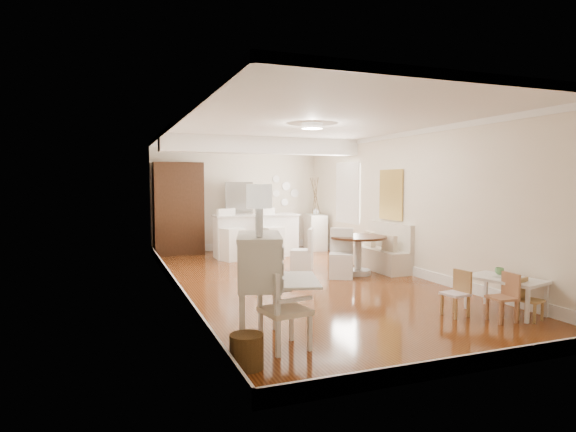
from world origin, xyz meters
TOP-DOWN VIEW (x-y plane):
  - room at (0.04, 0.32)m, footprint 9.00×9.04m
  - secretary_bureau at (-1.70, -2.92)m, footprint 1.20×1.21m
  - gustavian_armchair at (-1.51, -3.24)m, footprint 0.57×0.57m
  - wicker_basket at (-2.05, -3.62)m, footprint 0.37×0.37m
  - kids_table at (1.84, -2.97)m, footprint 0.82×1.10m
  - kids_chair_a at (1.48, -3.28)m, footprint 0.33×0.33m
  - kids_chair_b at (1.09, -2.86)m, footprint 0.34×0.34m
  - kids_chair_c at (1.86, -3.38)m, footprint 0.33×0.33m
  - banquette at (1.99, 0.50)m, footprint 0.52×1.60m
  - dining_table at (1.29, 0.19)m, footprint 1.24×1.24m
  - slip_chair_near at (0.84, 0.03)m, footprint 0.61×0.62m
  - slip_chair_far at (0.42, 0.96)m, footprint 0.57×0.57m
  - breakfast_counter at (0.10, 3.10)m, footprint 2.05×0.65m
  - bar_stool_left at (-0.60, 2.76)m, footprint 0.62×0.62m
  - bar_stool_right at (0.33, 2.67)m, footprint 0.60×0.60m
  - pantry_cabinet at (-1.60, 4.18)m, footprint 1.20×0.60m
  - fridge at (0.30, 4.15)m, footprint 0.75×0.65m
  - sideboard at (1.97, 3.77)m, footprint 0.61×1.05m
  - pencil_cup at (1.95, -2.74)m, footprint 0.16×0.16m
  - branch_vase at (1.98, 3.77)m, footprint 0.21×0.21m

SIDE VIEW (x-z plane):
  - wicker_basket at x=-2.05m, z-range 0.00..0.33m
  - kids_table at x=1.84m, z-range 0.00..0.49m
  - kids_chair_c at x=1.86m, z-range 0.00..0.55m
  - kids_chair_b at x=1.09m, z-range 0.00..0.63m
  - kids_chair_a at x=1.48m, z-range 0.00..0.64m
  - dining_table at x=1.29m, z-range 0.00..0.76m
  - slip_chair_far at x=0.42m, z-range 0.00..0.87m
  - gustavian_armchair at x=-1.51m, z-range 0.00..0.87m
  - slip_chair_near at x=0.84m, z-range 0.00..0.93m
  - sideboard at x=1.97m, z-range 0.00..0.94m
  - banquette at x=1.99m, z-range 0.00..0.98m
  - breakfast_counter at x=0.10m, z-range 0.00..1.03m
  - pencil_cup at x=1.95m, z-range 0.49..0.58m
  - bar_stool_left at x=-0.60m, z-range 0.00..1.19m
  - bar_stool_right at x=0.33m, z-range 0.00..1.20m
  - secretary_bureau at x=-1.70m, z-range 0.00..1.23m
  - fridge at x=0.30m, z-range 0.00..1.80m
  - branch_vase at x=1.98m, z-range 0.94..1.13m
  - pantry_cabinet at x=-1.60m, z-range 0.00..2.30m
  - room at x=0.04m, z-range 0.57..3.39m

